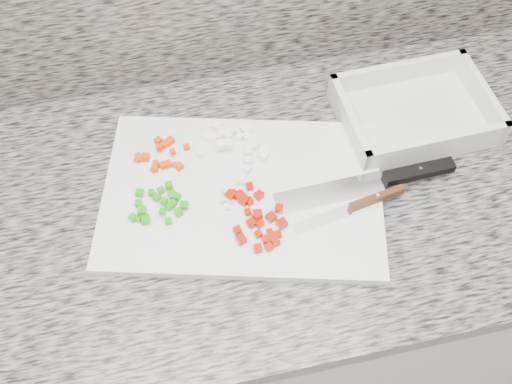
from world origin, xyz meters
The scene contains 11 objects.
cabinet centered at (0.00, 1.44, 0.43)m, with size 3.92×0.62×0.86m, color beige.
countertop centered at (0.00, 1.44, 0.88)m, with size 3.96×0.64×0.04m, color slate.
cutting_board centered at (0.04, 1.43, 0.91)m, with size 0.48×0.32×0.02m, color white.
carrot_pile centered at (-0.09, 1.54, 0.92)m, with size 0.10×0.08×0.02m.
onion_pile centered at (0.05, 1.54, 0.92)m, with size 0.13×0.12×0.02m.
green_pepper_pile centered at (-0.10, 1.43, 0.92)m, with size 0.10×0.08×0.02m.
red_pepper_pile centered at (0.05, 1.38, 0.92)m, with size 0.09×0.14×0.02m.
garlic_pile centered at (0.02, 1.43, 0.92)m, with size 0.06×0.06×0.01m.
chef_knife centered at (0.30, 1.40, 0.92)m, with size 0.33×0.05×0.02m.
paring_knife centered at (0.23, 1.36, 0.92)m, with size 0.21×0.05×0.02m.
tray centered at (0.39, 1.54, 0.92)m, with size 0.29×0.21×0.06m.
Camera 1 is at (-0.05, 0.90, 1.75)m, focal length 40.00 mm.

